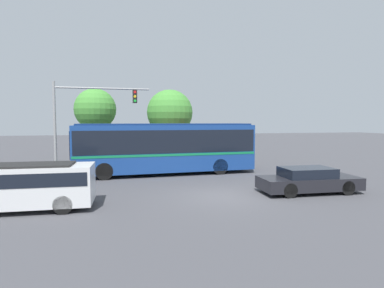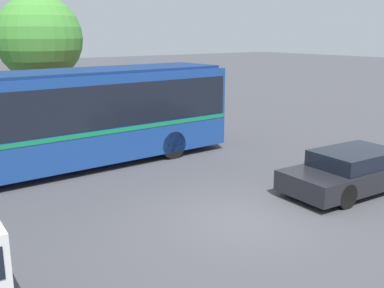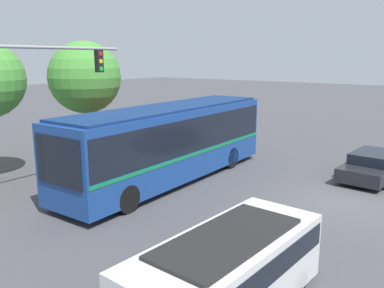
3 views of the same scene
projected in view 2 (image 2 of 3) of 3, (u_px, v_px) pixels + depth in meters
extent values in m
plane|color=#444449|center=(243.00, 221.00, 11.02)|extent=(140.00, 140.00, 0.00)
cube|color=navy|center=(71.00, 118.00, 15.03)|extent=(11.33, 2.89, 2.88)
cube|color=black|center=(70.00, 104.00, 14.92)|extent=(11.11, 2.93, 1.38)
cube|color=#147A47|center=(72.00, 128.00, 15.11)|extent=(11.22, 2.92, 0.14)
cube|color=navy|center=(68.00, 72.00, 14.67)|extent=(10.88, 2.68, 0.10)
cylinder|color=black|center=(172.00, 145.00, 16.39)|extent=(1.01, 0.33, 1.00)
cylinder|color=black|center=(139.00, 134.00, 18.12)|extent=(1.01, 0.33, 1.00)
cube|color=black|center=(356.00, 174.00, 13.09)|extent=(4.77, 2.05, 0.57)
cube|color=black|center=(355.00, 158.00, 12.91)|extent=(2.42, 1.71, 0.44)
cylinder|color=black|center=(364.00, 164.00, 14.53)|extent=(0.67, 0.26, 0.66)
cylinder|color=black|center=(301.00, 180.00, 13.03)|extent=(0.67, 0.26, 0.66)
cylinder|color=black|center=(346.00, 196.00, 11.74)|extent=(0.67, 0.26, 0.66)
cube|color=#286028|center=(92.00, 123.00, 20.64)|extent=(7.26, 1.09, 0.90)
cube|color=#B7192D|center=(91.00, 106.00, 20.46)|extent=(7.12, 1.04, 0.57)
cylinder|color=brown|center=(44.00, 98.00, 21.96)|extent=(0.29, 0.29, 2.71)
sphere|color=#479338|center=(39.00, 38.00, 21.29)|extent=(4.01, 4.01, 4.01)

